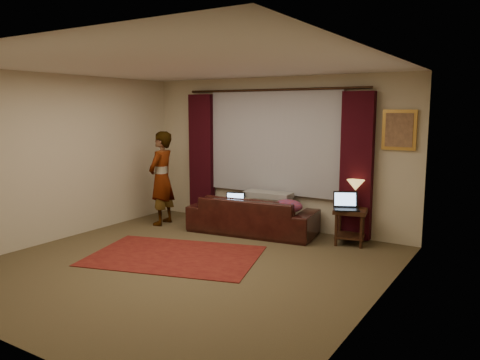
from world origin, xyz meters
name	(u,v)px	position (x,y,z in m)	size (l,w,h in m)	color
floor	(186,265)	(0.00, 0.00, -0.01)	(5.00, 5.00, 0.01)	brown
ceiling	(182,65)	(0.00, 0.00, 2.60)	(5.00, 5.00, 0.02)	silver
wall_back	(275,153)	(0.00, 2.50, 1.30)	(5.00, 0.02, 2.60)	beige
wall_left	(60,158)	(-2.50, 0.00, 1.30)	(0.02, 5.00, 2.60)	beige
wall_right	(378,184)	(2.50, 0.00, 1.30)	(0.02, 5.00, 2.60)	beige
sheer_curtain	(273,142)	(0.00, 2.44, 1.50)	(2.50, 0.05, 1.80)	#A2A2AB
drape_left	(202,156)	(-1.50, 2.39, 1.18)	(0.50, 0.14, 2.30)	black
drape_right	(357,166)	(1.50, 2.39, 1.18)	(0.50, 0.14, 2.30)	black
curtain_rod	(272,90)	(0.00, 2.39, 2.38)	(0.04, 0.04, 3.40)	black
picture_frame	(399,130)	(2.10, 2.47, 1.75)	(0.50, 0.04, 0.60)	#BB8738
sofa	(253,208)	(-0.08, 1.89, 0.43)	(2.12, 0.92, 0.85)	black
throw_blanket	(268,181)	(0.08, 2.14, 0.86)	(0.81, 0.32, 0.09)	gray
clothing_pile	(288,207)	(0.58, 1.87, 0.53)	(0.47, 0.36, 0.20)	#722E4A
laptop_sofa	(234,201)	(-0.36, 1.74, 0.54)	(0.32, 0.35, 0.23)	black
area_rug	(174,256)	(-0.37, 0.21, 0.01)	(2.33, 1.55, 0.01)	maroon
end_table	(350,226)	(1.52, 2.12, 0.28)	(0.48, 0.48, 0.56)	black
tiffany_lamp	(355,194)	(1.55, 2.22, 0.77)	(0.27, 0.27, 0.43)	olive
laptop_table	(347,201)	(1.50, 1.98, 0.69)	(0.36, 0.40, 0.26)	black
person	(162,178)	(-1.77, 1.55, 0.84)	(0.49, 0.49, 1.67)	gray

